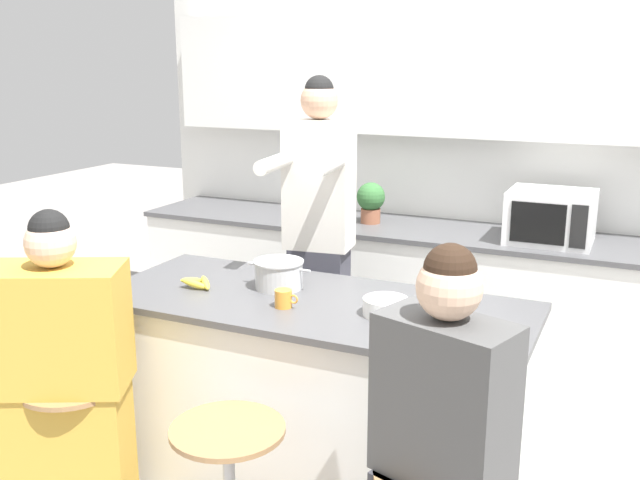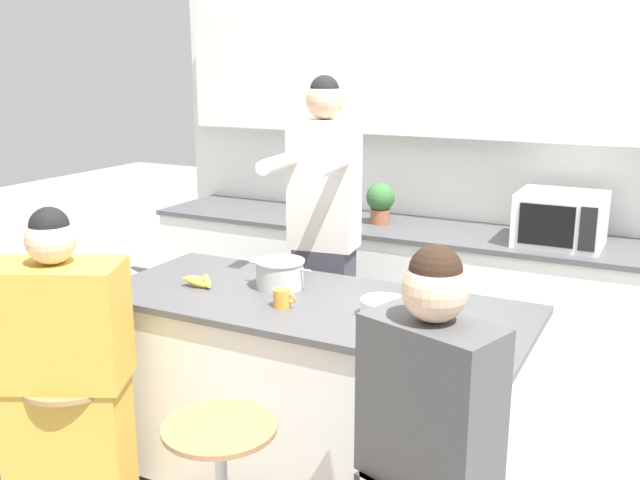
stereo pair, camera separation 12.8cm
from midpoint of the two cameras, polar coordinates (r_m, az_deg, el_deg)
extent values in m
cube|color=silver|center=(4.65, 10.74, 7.05)|extent=(3.87, 0.06, 2.70)
cube|color=white|center=(4.51, 10.61, 12.91)|extent=(3.56, 0.16, 0.75)
cube|color=white|center=(4.52, 8.90, -4.91)|extent=(3.56, 0.63, 0.89)
cube|color=#4C4C4F|center=(4.39, 9.12, 0.75)|extent=(3.59, 0.66, 0.03)
cube|color=black|center=(3.47, 0.48, -18.61)|extent=(1.77, 0.68, 0.06)
cube|color=white|center=(3.25, 0.50, -12.13)|extent=(1.85, 0.76, 0.81)
cube|color=#4C4C4F|center=(3.09, 0.51, -5.10)|extent=(1.89, 0.80, 0.03)
cylinder|color=#B7BABC|center=(3.24, -17.68, -15.80)|extent=(0.04, 0.04, 0.62)
cylinder|color=#997047|center=(3.10, -18.12, -10.69)|extent=(0.41, 0.41, 0.02)
cylinder|color=#997047|center=(2.63, -6.62, -14.71)|extent=(0.41, 0.41, 0.02)
cylinder|color=#997047|center=(2.38, 10.03, -18.29)|extent=(0.41, 0.41, 0.02)
cube|color=#383842|center=(3.87, 1.29, -7.44)|extent=(0.31, 0.26, 0.96)
cube|color=silver|center=(3.65, 1.36, 4.44)|extent=(0.36, 0.26, 0.66)
cylinder|color=silver|center=(3.41, -2.32, 6.19)|extent=(0.12, 0.37, 0.07)
cylinder|color=silver|center=(3.32, 2.00, 5.97)|extent=(0.12, 0.37, 0.07)
sphere|color=tan|center=(3.61, 1.40, 11.09)|extent=(0.21, 0.21, 0.19)
sphere|color=black|center=(3.60, 1.40, 11.91)|extent=(0.16, 0.16, 0.15)
cube|color=gold|center=(3.23, -18.20, -15.90)|extent=(0.54, 0.44, 0.65)
cube|color=gold|center=(2.99, -19.05, -6.36)|extent=(0.59, 0.48, 0.49)
sphere|color=#DBB293|center=(2.90, -19.59, -0.01)|extent=(0.26, 0.26, 0.19)
sphere|color=black|center=(2.89, -19.67, 1.01)|extent=(0.20, 0.20, 0.15)
cube|color=#4C4C4C|center=(2.22, 10.48, -12.73)|extent=(0.46, 0.34, 0.52)
sphere|color=#DBB293|center=(2.08, 10.92, -3.90)|extent=(0.25, 0.25, 0.20)
sphere|color=black|center=(2.07, 10.99, -2.48)|extent=(0.20, 0.20, 0.16)
cylinder|color=#B7BABC|center=(3.24, -2.10, -2.79)|extent=(0.22, 0.22, 0.12)
cylinder|color=#B7BABC|center=(3.22, -2.11, -1.70)|extent=(0.23, 0.23, 0.01)
cylinder|color=#B7BABC|center=(3.29, -4.13, -1.84)|extent=(0.05, 0.01, 0.01)
cylinder|color=#B7BABC|center=(3.16, 0.00, -2.45)|extent=(0.05, 0.01, 0.01)
cylinder|color=white|center=(2.90, 6.34, -5.41)|extent=(0.19, 0.19, 0.07)
cylinder|color=orange|center=(2.99, -1.85, -4.67)|extent=(0.07, 0.07, 0.08)
torus|color=orange|center=(2.97, -1.02, -4.74)|extent=(0.04, 0.01, 0.04)
ellipsoid|color=yellow|center=(3.28, -8.75, -3.38)|extent=(0.13, 0.05, 0.06)
ellipsoid|color=yellow|center=(3.32, -8.85, -3.13)|extent=(0.10, 0.12, 0.06)
ellipsoid|color=yellow|center=(3.29, -7.92, -3.30)|extent=(0.11, 0.11, 0.06)
cube|color=white|center=(4.15, 19.54, 1.60)|extent=(0.46, 0.40, 0.29)
cube|color=black|center=(3.96, 18.54, 1.11)|extent=(0.29, 0.01, 0.22)
cube|color=black|center=(3.94, 21.51, 0.78)|extent=(0.08, 0.01, 0.23)
cylinder|color=#93563D|center=(4.47, 5.65, 1.90)|extent=(0.12, 0.12, 0.09)
sphere|color=#336633|center=(4.45, 5.68, 3.43)|extent=(0.18, 0.18, 0.18)
camera|label=1|loc=(0.06, -88.81, 0.30)|focal=40.00mm
camera|label=2|loc=(0.06, 91.19, -0.30)|focal=40.00mm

